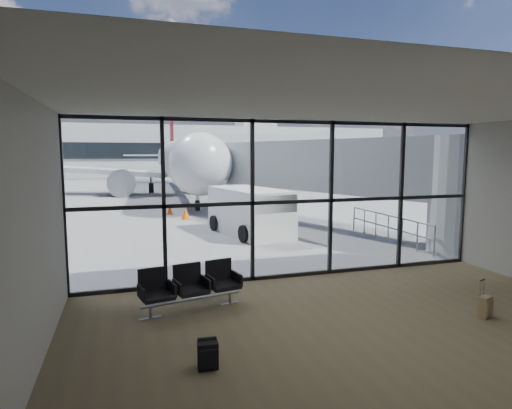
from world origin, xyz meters
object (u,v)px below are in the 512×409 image
seating_row (190,285)px  service_van (251,211)px  backpack (208,355)px  airliner (181,161)px  suitcase (485,307)px  belt_loader (36,204)px

seating_row → service_van: (3.93, 8.34, 0.47)m
backpack → airliner: size_ratio=0.01×
suitcase → airliner: airliner is taller
belt_loader → seating_row: bearing=-93.4°
backpack → service_van: bearing=74.9°
seating_row → backpack: size_ratio=4.63×
backpack → service_van: 11.95m
belt_loader → service_van: bearing=-67.3°
service_van → backpack: bearing=-121.1°
backpack → airliner: (3.94, 33.95, 2.66)m
suitcase → airliner: size_ratio=0.02×
airliner → backpack: bearing=-93.3°
suitcase → service_van: service_van is taller
airliner → service_van: size_ratio=7.44×
backpack → belt_loader: (-6.32, 21.50, 0.31)m
backpack → airliner: 34.28m
suitcase → service_van: 11.03m
service_van → belt_loader: bearing=124.0°
seating_row → service_van: bearing=53.2°
service_van → belt_loader: 14.61m
suitcase → seating_row: bearing=135.6°
seating_row → suitcase: (6.06, -2.45, -0.32)m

